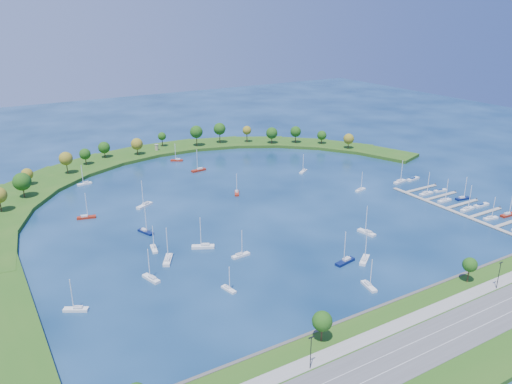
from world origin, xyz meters
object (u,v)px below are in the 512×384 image
moored_boat_5 (199,170)px  moored_boat_9 (237,192)px  docked_boat_2 (491,217)px  docked_boat_5 (481,205)px  moored_boat_14 (145,205)px  moored_boat_2 (365,259)px  moored_boat_7 (86,217)px  harbor_tower (157,147)px  docked_boat_3 (508,214)px  moored_boat_3 (154,248)px  moored_boat_19 (241,255)px  moored_boat_6 (151,278)px  docked_boat_11 (413,179)px  dock_system (467,210)px  moored_boat_12 (168,259)px  docked_boat_10 (400,181)px  moored_boat_4 (203,246)px  moored_boat_1 (360,189)px  moored_boat_18 (345,261)px  moored_boat_16 (146,231)px  moored_boat_11 (367,232)px  moored_boat_15 (76,308)px  moored_boat_10 (229,288)px  moored_boat_13 (177,160)px  moored_boat_17 (85,183)px  docked_boat_6 (444,200)px  moored_boat_8 (303,171)px  docked_boat_7 (463,198)px  docked_boat_8 (426,193)px  docked_boat_9 (440,190)px  moored_boat_0 (369,285)px

moored_boat_5 → moored_boat_9: 46.40m
docked_boat_2 → docked_boat_5: docked_boat_2 is taller
moored_boat_14 → moored_boat_2: bearing=89.0°
moored_boat_7 → moored_boat_14: moored_boat_14 is taller
harbor_tower → docked_boat_3: size_ratio=0.32×
moored_boat_3 → moored_boat_19: 35.97m
moored_boat_6 → docked_boat_11: size_ratio=1.30×
dock_system → moored_boat_12: (-144.35, 25.83, 0.61)m
dock_system → docked_boat_10: (2.61, 46.72, 0.58)m
moored_boat_4 → moored_boat_12: (-16.80, -3.50, 0.01)m
moored_boat_1 → moored_boat_18: size_ratio=0.78×
harbor_tower → moored_boat_3: size_ratio=0.38×
moored_boat_14 → moored_boat_16: moored_boat_14 is taller
moored_boat_6 → dock_system: bearing=-111.2°
moored_boat_11 → moored_boat_15: bearing=79.5°
moored_boat_10 → moored_boat_19: (16.01, 19.99, 0.04)m
moored_boat_4 → moored_boat_10: (-6.59, -34.52, -0.11)m
dock_system → moored_boat_6: (-154.83, 15.53, 0.56)m
moored_boat_13 → moored_boat_17: size_ratio=0.99×
moored_boat_1 → moored_boat_13: moored_boat_13 is taller
moored_boat_9 → moored_boat_15: (-97.78, -68.83, 0.01)m
moored_boat_16 → docked_boat_6: bearing=52.9°
moored_boat_8 → moored_boat_15: moored_boat_15 is taller
moored_boat_11 → docked_boat_6: moored_boat_11 is taller
moored_boat_14 → moored_boat_11: bearing=102.3°
moored_boat_5 → moored_boat_16: (-57.39, -68.90, -0.04)m
moored_boat_7 → moored_boat_10: bearing=-59.0°
docked_boat_7 → moored_boat_10: bearing=-163.8°
moored_boat_13 → moored_boat_19: (-29.44, -136.16, -0.01)m
docked_boat_5 → docked_boat_7: bearing=90.7°
dock_system → docked_boat_2: docked_boat_2 is taller
docked_boat_8 → docked_boat_11: docked_boat_8 is taller
dock_system → moored_boat_15: moored_boat_15 is taller
moored_boat_4 → moored_boat_9: (42.65, 48.75, -0.07)m
moored_boat_12 → moored_boat_14: (11.48, 59.91, -0.00)m
moored_boat_5 → docked_boat_9: bearing=127.3°
moored_boat_8 → moored_boat_17: 125.89m
moored_boat_4 → moored_boat_8: moored_boat_4 is taller
moored_boat_0 → docked_boat_3: bearing=109.2°
moored_boat_5 → moored_boat_18: 135.10m
harbor_tower → docked_boat_2: bearing=-63.6°
moored_boat_3 → moored_boat_5: size_ratio=0.81×
moored_boat_1 → moored_boat_10: bearing=-166.4°
moored_boat_9 → moored_boat_19: bearing=1.0°
docked_boat_2 → moored_boat_7: bearing=158.3°
moored_boat_10 → moored_boat_15: moored_boat_15 is taller
moored_boat_9 → moored_boat_11: 76.96m
moored_boat_17 → docked_boat_6: (150.77, -120.57, 0.01)m
docked_boat_3 → moored_boat_0: bearing=-168.5°
moored_boat_16 → dock_system: bearing=47.9°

